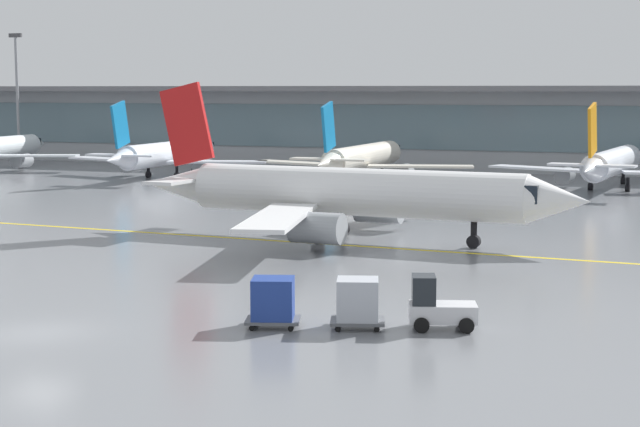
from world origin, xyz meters
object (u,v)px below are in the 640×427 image
cargo_dolly_lead (358,301)px  gate_airplane_3 (612,163)px  gate_airplane_1 (167,154)px  taxiing_regional_jet (351,193)px  cargo_dolly_trailing (273,301)px  baggage_tug (437,306)px  apron_light_mast_0 (17,93)px  gate_airplane_2 (362,158)px

cargo_dolly_lead → gate_airplane_3: bearing=68.4°
gate_airplane_1 → gate_airplane_3: 45.12m
gate_airplane_3 → taxiing_regional_jet: taxiing_regional_jet is taller
taxiing_regional_jet → cargo_dolly_trailing: size_ratio=11.81×
gate_airplane_3 → cargo_dolly_trailing: 62.80m
gate_airplane_1 → baggage_tug: 72.87m
apron_light_mast_0 → gate_airplane_1: bearing=-25.0°
cargo_dolly_lead → apron_light_mast_0: (-68.85, 72.49, 7.72)m
gate_airplane_3 → baggage_tug: 60.45m
gate_airplane_1 → cargo_dolly_trailing: gate_airplane_1 is taller
gate_airplane_3 → apron_light_mast_0: apron_light_mast_0 is taller
gate_airplane_1 → cargo_dolly_trailing: bearing=-149.7°
gate_airplane_1 → taxiing_regional_jet: bearing=-139.9°
taxiing_regional_jet → baggage_tug: 24.03m
gate_airplane_1 → baggage_tug: (43.54, -58.42, -1.56)m
gate_airplane_1 → cargo_dolly_trailing: 71.02m
cargo_dolly_trailing → apron_light_mast_0: 98.87m
cargo_dolly_lead → cargo_dolly_trailing: same height
gate_airplane_2 → baggage_tug: size_ratio=8.48×
gate_airplane_1 → apron_light_mast_0: apron_light_mast_0 is taller
gate_airplane_3 → cargo_dolly_lead: gate_airplane_3 is taller
gate_airplane_1 → baggage_tug: size_ratio=8.49×
gate_airplane_3 → cargo_dolly_lead: (-4.48, -61.33, -1.39)m
gate_airplane_2 → cargo_dolly_lead: (19.46, -60.70, -1.39)m
cargo_dolly_lead → cargo_dolly_trailing: bearing=180.0°
cargo_dolly_lead → baggage_tug: bearing=0.0°
cargo_dolly_trailing → baggage_tug: bearing=0.0°
cargo_dolly_lead → cargo_dolly_trailing: size_ratio=1.00×
gate_airplane_3 → taxiing_regional_jet: 40.87m
baggage_tug → taxiing_regional_jet: bearing=99.2°
baggage_tug → cargo_dolly_lead: bearing=-180.0°
baggage_tug → cargo_dolly_trailing: bearing=180.0°
taxiing_regional_jet → cargo_dolly_trailing: 23.85m
baggage_tug → apron_light_mast_0: 101.68m
gate_airplane_1 → taxiing_regional_jet: size_ratio=0.84×
baggage_tug → apron_light_mast_0: (-71.79, 71.57, 7.88)m
gate_airplane_3 → apron_light_mast_0: 74.44m
cargo_dolly_trailing → apron_light_mast_0: bearing=114.4°
gate_airplane_1 → cargo_dolly_lead: gate_airplane_1 is taller
gate_airplane_1 → apron_light_mast_0: size_ratio=1.52×
cargo_dolly_trailing → gate_airplane_3: bearing=65.6°
gate_airplane_3 → gate_airplane_1: bearing=97.8°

